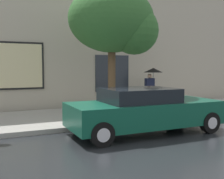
{
  "coord_description": "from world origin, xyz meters",
  "views": [
    {
      "loc": [
        -3.38,
        -7.11,
        1.98
      ],
      "look_at": [
        0.72,
        1.8,
        1.2
      ],
      "focal_mm": 43.98,
      "sensor_mm": 36.0,
      "label": 1
    }
  ],
  "objects_px": {
    "pedestrian_with_umbrella": "(152,76)",
    "parked_car": "(144,110)",
    "fire_hydrant": "(68,113)",
    "street_tree": "(116,22)"
  },
  "relations": [
    {
      "from": "parked_car",
      "to": "fire_hydrant",
      "type": "height_order",
      "value": "parked_car"
    },
    {
      "from": "pedestrian_with_umbrella",
      "to": "parked_car",
      "type": "bearing_deg",
      "value": -125.54
    },
    {
      "from": "parked_car",
      "to": "street_tree",
      "type": "distance_m",
      "value": 3.53
    },
    {
      "from": "parked_car",
      "to": "fire_hydrant",
      "type": "xyz_separation_m",
      "value": [
        -1.9,
        1.63,
        -0.2
      ]
    },
    {
      "from": "fire_hydrant",
      "to": "pedestrian_with_umbrella",
      "type": "height_order",
      "value": "pedestrian_with_umbrella"
    },
    {
      "from": "parked_car",
      "to": "pedestrian_with_umbrella",
      "type": "distance_m",
      "value": 5.24
    },
    {
      "from": "street_tree",
      "to": "parked_car",
      "type": "bearing_deg",
      "value": -90.25
    },
    {
      "from": "parked_car",
      "to": "street_tree",
      "type": "bearing_deg",
      "value": 89.75
    },
    {
      "from": "fire_hydrant",
      "to": "street_tree",
      "type": "bearing_deg",
      "value": 10.27
    },
    {
      "from": "parked_car",
      "to": "fire_hydrant",
      "type": "distance_m",
      "value": 2.51
    }
  ]
}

